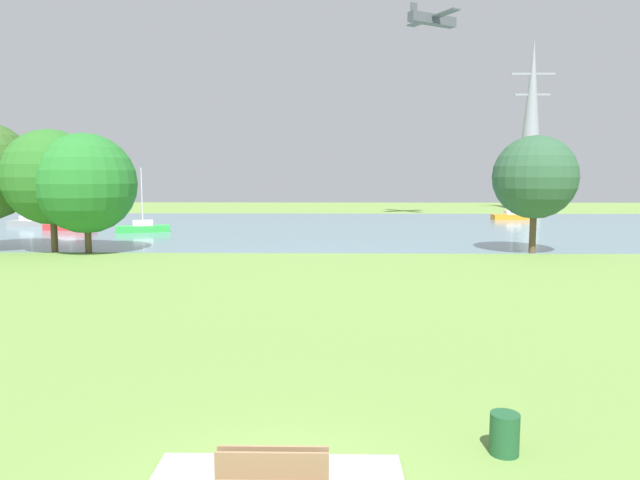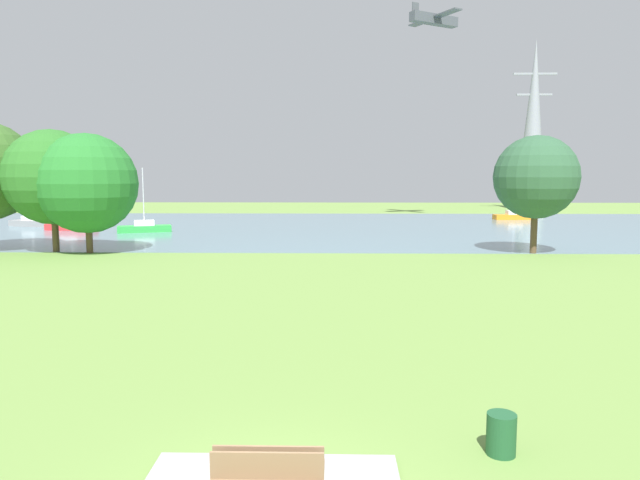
{
  "view_description": "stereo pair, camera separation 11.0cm",
  "coord_description": "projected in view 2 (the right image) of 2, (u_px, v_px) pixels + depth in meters",
  "views": [
    {
      "loc": [
        0.91,
        -8.62,
        5.31
      ],
      "look_at": [
        0.44,
        17.71,
        2.31
      ],
      "focal_mm": 32.17,
      "sensor_mm": 36.0,
      "label": 1
    },
    {
      "loc": [
        1.02,
        -8.62,
        5.31
      ],
      "look_at": [
        0.44,
        17.71,
        2.31
      ],
      "focal_mm": 32.17,
      "sensor_mm": 36.0,
      "label": 2
    }
  ],
  "objects": [
    {
      "name": "tree_east_near",
      "position": [
        52.0,
        177.0,
        39.16
      ],
      "size": [
        6.49,
        6.49,
        8.41
      ],
      "color": "brown",
      "rests_on": "ground"
    },
    {
      "name": "sailboat_orange",
      "position": [
        514.0,
        216.0,
        68.23
      ],
      "size": [
        4.9,
        1.87,
        5.61
      ],
      "color": "orange",
      "rests_on": "water_surface"
    },
    {
      "name": "sailboat_green",
      "position": [
        144.0,
        227.0,
        53.24
      ],
      "size": [
        5.03,
        3.0,
        5.96
      ],
      "color": "green",
      "rests_on": "water_surface"
    },
    {
      "name": "ground_plane",
      "position": [
        314.0,
        273.0,
        31.04
      ],
      "size": [
        160.0,
        160.0,
        0.0
      ],
      "primitive_type": "plane",
      "color": "olive"
    },
    {
      "name": "sailboat_red",
      "position": [
        71.0,
        226.0,
        55.06
      ],
      "size": [
        4.97,
        2.19,
        6.45
      ],
      "color": "red",
      "rests_on": "water_surface"
    },
    {
      "name": "electricity_pylon",
      "position": [
        533.0,
        126.0,
        85.13
      ],
      "size": [
        6.4,
        4.4,
        25.14
      ],
      "color": "gray",
      "rests_on": "ground"
    },
    {
      "name": "tree_west_near",
      "position": [
        536.0,
        177.0,
        38.32
      ],
      "size": [
        5.59,
        5.59,
        7.95
      ],
      "color": "brown",
      "rests_on": "ground"
    },
    {
      "name": "litter_bin",
      "position": [
        501.0,
        434.0,
        10.91
      ],
      "size": [
        0.56,
        0.56,
        0.8
      ],
      "primitive_type": "cylinder",
      "color": "#1E512D",
      "rests_on": "ground"
    },
    {
      "name": "bench_facing_water",
      "position": [
        270.0,
        471.0,
        9.4
      ],
      "size": [
        1.8,
        0.48,
        0.89
      ],
      "color": "#A7A392",
      "rests_on": "concrete_pad"
    },
    {
      "name": "light_aircraft",
      "position": [
        434.0,
        19.0,
        66.72
      ],
      "size": [
        6.11,
        7.84,
        2.1
      ],
      "color": "#4C5156"
    },
    {
      "name": "tree_west_far",
      "position": [
        87.0,
        183.0,
        38.63
      ],
      "size": [
        6.74,
        6.74,
        8.11
      ],
      "color": "brown",
      "rests_on": "ground"
    },
    {
      "name": "sailboat_gray",
      "position": [
        32.0,
        222.0,
        59.31
      ],
      "size": [
        5.03,
        2.88,
        5.13
      ],
      "color": "gray",
      "rests_on": "water_surface"
    },
    {
      "name": "water_surface",
      "position": [
        323.0,
        227.0,
        58.85
      ],
      "size": [
        140.0,
        40.0,
        0.02
      ],
      "primitive_type": "cube",
      "color": "slate",
      "rests_on": "ground"
    }
  ]
}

